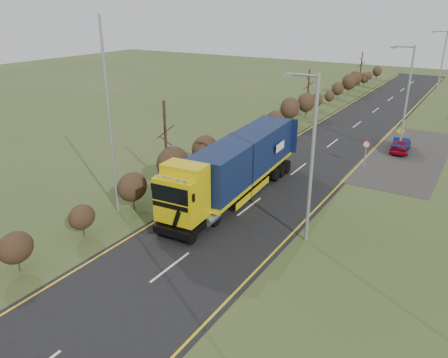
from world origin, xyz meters
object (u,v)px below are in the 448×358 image
car_blue_sedan (401,144)px  speed_sign (366,149)px  streetlight_near (310,154)px  lorry (237,165)px  car_red_hatchback (401,145)px

car_blue_sedan → speed_sign: (-1.55, -6.01, 0.92)m
car_blue_sedan → streetlight_near: streetlight_near is taller
lorry → car_red_hatchback: 17.44m
lorry → streetlight_near: streetlight_near is taller
car_red_hatchback → speed_sign: (-1.58, -5.72, 0.91)m
streetlight_near → car_red_hatchback: bearing=86.1°
lorry → car_red_hatchback: size_ratio=3.92×
car_red_hatchback → streetlight_near: (-1.29, -18.75, 4.26)m
car_red_hatchback → speed_sign: bearing=69.4°
speed_sign → streetlight_near: bearing=-88.7°
lorry → streetlight_near: bearing=-30.8°
car_blue_sedan → speed_sign: 6.28m
lorry → streetlight_near: 7.16m
car_red_hatchback → streetlight_near: streetlight_near is taller
lorry → car_red_hatchback: lorry is taller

